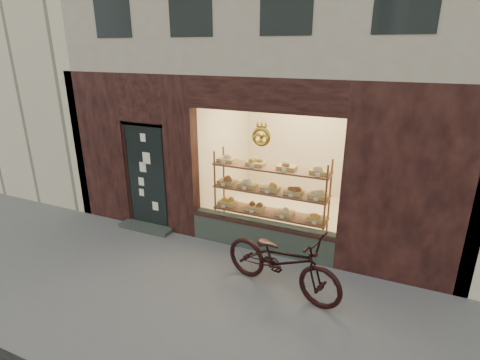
% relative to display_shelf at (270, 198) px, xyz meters
% --- Properties ---
extents(ground, '(90.00, 90.00, 0.00)m').
position_rel_display_shelf_xyz_m(ground, '(-0.45, -2.55, -0.87)').
color(ground, '#5B5B5B').
extents(neighbor_left, '(12.00, 7.00, 9.00)m').
position_rel_display_shelf_xyz_m(neighbor_left, '(-10.05, 2.95, 3.63)').
color(neighbor_left, beige).
rests_on(neighbor_left, ground).
extents(display_shelf, '(2.20, 0.45, 1.70)m').
position_rel_display_shelf_xyz_m(display_shelf, '(0.00, 0.00, 0.00)').
color(display_shelf, brown).
rests_on(display_shelf, ground).
extents(bicycle, '(2.08, 1.13, 1.04)m').
position_rel_display_shelf_xyz_m(bicycle, '(0.73, -1.48, -0.35)').
color(bicycle, black).
rests_on(bicycle, ground).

